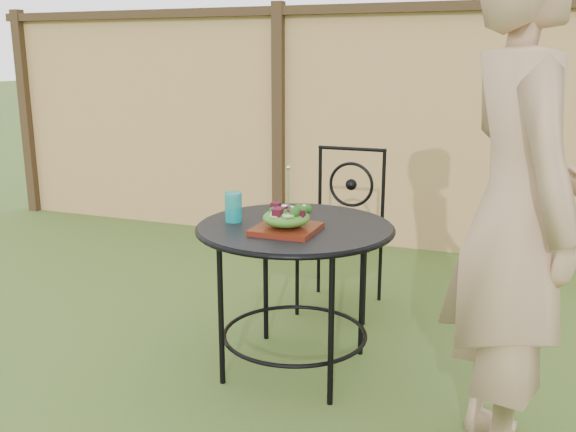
{
  "coord_description": "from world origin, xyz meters",
  "views": [
    {
      "loc": [
        0.65,
        -2.73,
        1.48
      ],
      "look_at": [
        -0.4,
        0.01,
        0.75
      ],
      "focal_mm": 40.0,
      "sensor_mm": 36.0,
      "label": 1
    }
  ],
  "objects_px": {
    "patio_chair": "(343,225)",
    "salad_plate": "(286,229)",
    "patio_table": "(295,253)",
    "diner": "(517,215)"
  },
  "relations": [
    {
      "from": "patio_chair",
      "to": "diner",
      "type": "distance_m",
      "value": 1.66
    },
    {
      "from": "diner",
      "to": "salad_plate",
      "type": "distance_m",
      "value": 1.01
    },
    {
      "from": "salad_plate",
      "to": "diner",
      "type": "bearing_deg",
      "value": -14.68
    },
    {
      "from": "patio_table",
      "to": "diner",
      "type": "relative_size",
      "value": 0.49
    },
    {
      "from": "patio_table",
      "to": "diner",
      "type": "xyz_separation_m",
      "value": [
        0.96,
        -0.38,
        0.36
      ]
    },
    {
      "from": "patio_chair",
      "to": "salad_plate",
      "type": "distance_m",
      "value": 1.04
    },
    {
      "from": "diner",
      "to": "salad_plate",
      "type": "xyz_separation_m",
      "value": [
        -0.96,
        0.25,
        -0.21
      ]
    },
    {
      "from": "patio_table",
      "to": "salad_plate",
      "type": "xyz_separation_m",
      "value": [
        0.0,
        -0.12,
        0.15
      ]
    },
    {
      "from": "patio_chair",
      "to": "salad_plate",
      "type": "height_order",
      "value": "patio_chair"
    },
    {
      "from": "diner",
      "to": "patio_table",
      "type": "bearing_deg",
      "value": 46.36
    }
  ]
}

